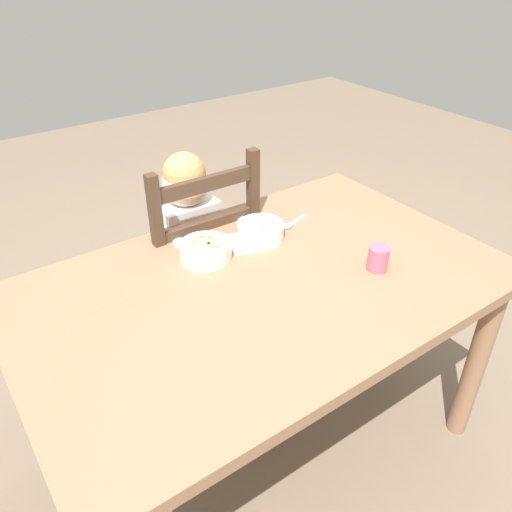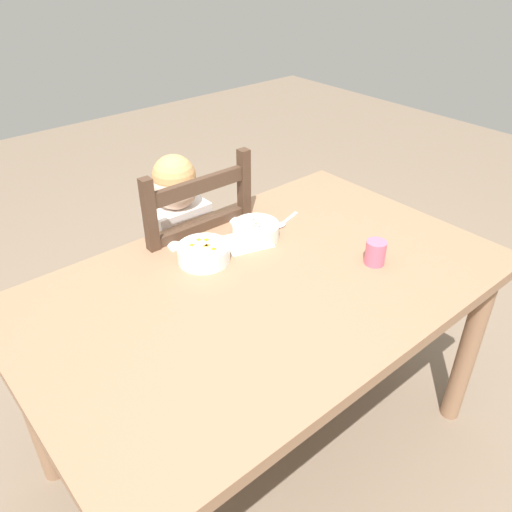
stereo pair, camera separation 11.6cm
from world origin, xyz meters
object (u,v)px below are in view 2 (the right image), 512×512
at_px(spoon, 284,223).
at_px(bowl_of_carrots, 204,253).
at_px(child_figure, 184,241).
at_px(drinking_cup, 375,253).
at_px(dining_table, 265,306).
at_px(bowl_of_peas, 256,230).
at_px(dining_chair, 186,277).

bearing_deg(spoon, bowl_of_carrots, -178.36).
distance_m(child_figure, drinking_cup, 0.73).
bearing_deg(drinking_cup, spoon, 96.70).
bearing_deg(dining_table, bowl_of_peas, 56.33).
height_order(bowl_of_carrots, spoon, bowl_of_carrots).
relative_size(dining_table, bowl_of_peas, 9.22).
distance_m(bowl_of_peas, drinking_cup, 0.40).
xyz_separation_m(dining_chair, bowl_of_peas, (0.11, -0.30, 0.30)).
distance_m(dining_table, dining_chair, 0.54).
height_order(child_figure, bowl_of_carrots, child_figure).
bearing_deg(dining_table, drinking_cup, -25.17).
bearing_deg(dining_table, child_figure, 86.44).
bearing_deg(spoon, dining_chair, 130.93).
distance_m(dining_chair, bowl_of_carrots, 0.44).
xyz_separation_m(child_figure, bowl_of_carrots, (-0.11, -0.29, 0.13)).
xyz_separation_m(child_figure, bowl_of_peas, (0.11, -0.29, 0.13)).
height_order(child_figure, spoon, child_figure).
relative_size(dining_table, dining_chair, 1.46).
height_order(dining_table, child_figure, child_figure).
bearing_deg(bowl_of_carrots, child_figure, 69.66).
relative_size(child_figure, spoon, 7.15).
xyz_separation_m(dining_chair, drinking_cup, (0.29, -0.66, 0.31)).
relative_size(child_figure, drinking_cup, 12.45).
bearing_deg(dining_chair, child_figure, -79.22).
bearing_deg(dining_chair, bowl_of_carrots, -109.82).
height_order(bowl_of_peas, bowl_of_carrots, bowl_of_peas).
height_order(bowl_of_peas, drinking_cup, drinking_cup).
xyz_separation_m(dining_table, dining_chair, (0.03, 0.51, -0.18)).
height_order(spoon, drinking_cup, drinking_cup).
relative_size(dining_table, child_figure, 1.49).
relative_size(bowl_of_peas, spoon, 1.16).
bearing_deg(bowl_of_carrots, spoon, 1.64).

